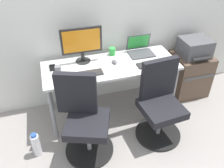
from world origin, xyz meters
name	(u,v)px	position (x,y,z in m)	size (l,w,h in m)	color
ground_plane	(111,110)	(0.00, 0.00, 0.00)	(5.28, 5.28, 0.00)	gray
back_wall	(102,6)	(0.00, 0.39, 1.30)	(4.40, 0.04, 2.60)	silver
desk	(111,69)	(0.00, 0.00, 0.65)	(1.62, 0.61, 0.72)	silver
office_chair_left	(84,120)	(-0.44, -0.53, 0.42)	(0.56, 0.56, 0.94)	black
office_chair_right	(160,104)	(0.43, -0.52, 0.42)	(0.54, 0.54, 0.94)	black
side_cabinet	(189,74)	(1.20, 0.10, 0.30)	(0.50, 0.48, 0.61)	brown
printer	(195,47)	(1.20, 0.10, 0.73)	(0.38, 0.40, 0.24)	#515156
water_bottle_on_floor	(36,145)	(-0.98, -0.47, 0.15)	(0.09, 0.09, 0.31)	white
desktop_monitor	(82,43)	(-0.30, 0.17, 0.97)	(0.48, 0.18, 0.43)	#262626
open_laptop	(140,49)	(0.44, 0.18, 0.78)	(0.31, 0.26, 0.23)	#4C4C51
keyboard_by_monitor	(88,74)	(-0.31, -0.13, 0.73)	(0.34, 0.12, 0.02)	#2D2D2D
keyboard_by_laptop	(151,64)	(0.46, -0.14, 0.73)	(0.34, 0.12, 0.02)	#2D2D2D
mouse_by_monitor	(59,82)	(-0.64, -0.22, 0.74)	(0.06, 0.10, 0.03)	#515156
mouse_by_laptop	(114,62)	(0.05, 0.02, 0.74)	(0.06, 0.10, 0.03)	#515156
coffee_mug	(112,51)	(0.09, 0.23, 0.77)	(0.08, 0.08, 0.09)	green
pen_cup	(58,70)	(-0.62, -0.04, 0.78)	(0.07, 0.07, 0.10)	slate
phone_near_laptop	(52,68)	(-0.68, 0.11, 0.73)	(0.07, 0.14, 0.01)	black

